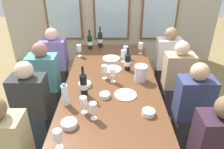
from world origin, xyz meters
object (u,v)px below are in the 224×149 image
object	(u,v)px
tasting_bowl_1	(149,113)
wine_glass_3	(94,108)
white_plate_0	(112,58)
seated_person_7	(168,63)
tasting_bowl_2	(105,95)
wine_glass_6	(80,49)
wine_bottle_3	(90,42)
seated_person_6	(56,63)
water_bottle	(66,95)
white_plate_1	(113,69)
wine_glass_4	(124,54)
wine_bottle_2	(84,84)
seated_person_5	(177,81)
seated_person_1	(192,110)
white_plate_2	(126,95)
wine_glass_1	(113,73)
metal_pitcher	(141,73)
wine_glass_7	(126,50)
seated_person_4	(46,83)
wine_glass_8	(105,69)
wine_glass_0	(84,102)
tasting_bowl_3	(70,124)
wine_glass_2	(141,46)
wine_bottle_1	(128,62)
seated_person_0	(33,108)
tasting_bowl_0	(85,84)
dining_table	(112,85)
wine_glass_5	(58,136)
wine_bottle_0	(101,39)

from	to	relation	value
tasting_bowl_1	wine_glass_3	bearing A→B (deg)	-173.88
white_plate_0	seated_person_7	xyz separation A→B (m)	(0.90, 0.30, -0.22)
tasting_bowl_2	wine_glass_6	distance (m)	1.14
wine_bottle_3	seated_person_6	xyz separation A→B (m)	(-0.56, -0.11, -0.33)
water_bottle	white_plate_1	bearing A→B (deg)	58.16
wine_glass_4	white_plate_1	bearing A→B (deg)	-122.81
wine_bottle_2	seated_person_5	size ratio (longest dim) A/B	0.30
wine_bottle_3	seated_person_1	bearing A→B (deg)	-46.24
white_plate_2	wine_glass_1	bearing A→B (deg)	115.78
metal_pitcher	wine_glass_6	world-z (taller)	metal_pitcher
seated_person_1	seated_person_6	size ratio (longest dim) A/B	1.00
wine_glass_7	seated_person_4	distance (m)	1.21
seated_person_7	wine_glass_8	bearing A→B (deg)	-138.68
water_bottle	seated_person_6	world-z (taller)	seated_person_6
wine_glass_1	water_bottle	bearing A→B (deg)	-136.87
metal_pitcher	wine_glass_6	bearing A→B (deg)	139.34
wine_glass_0	wine_glass_3	xyz separation A→B (m)	(0.10, -0.09, 0.00)
tasting_bowl_1	wine_glass_1	bearing A→B (deg)	118.78
tasting_bowl_3	seated_person_6	bearing A→B (deg)	107.62
wine_glass_4	seated_person_4	bearing A→B (deg)	-167.89
seated_person_1	wine_glass_2	bearing A→B (deg)	112.91
wine_bottle_1	wine_glass_8	world-z (taller)	wine_bottle_1
wine_glass_6	water_bottle	bearing A→B (deg)	-89.01
tasting_bowl_1	wine_glass_8	world-z (taller)	wine_glass_8
wine_bottle_2	seated_person_0	size ratio (longest dim) A/B	0.30
wine_bottle_3	wine_glass_0	world-z (taller)	wine_bottle_3
tasting_bowl_2	wine_glass_3	world-z (taller)	wine_glass_3
wine_glass_7	seated_person_4	bearing A→B (deg)	-161.53
white_plate_1	seated_person_5	world-z (taller)	seated_person_5
tasting_bowl_0	wine_bottle_1	bearing A→B (deg)	37.86
white_plate_1	wine_bottle_3	xyz separation A→B (m)	(-0.36, 0.72, 0.11)
wine_glass_3	wine_glass_8	distance (m)	0.74
white_plate_2	wine_glass_8	distance (m)	0.45
dining_table	wine_glass_3	distance (m)	0.73
water_bottle	wine_glass_5	distance (m)	0.56
seated_person_5	white_plate_1	bearing A→B (deg)	-176.57
wine_glass_7	water_bottle	bearing A→B (deg)	-120.23
wine_glass_1	tasting_bowl_0	bearing A→B (deg)	-163.82
wine_bottle_3	wine_glass_7	size ratio (longest dim) A/B	1.77
white_plate_2	white_plate_0	bearing A→B (deg)	99.54
wine_glass_6	wine_glass_1	bearing A→B (deg)	-56.54
white_plate_1	tasting_bowl_1	distance (m)	0.98
wine_bottle_0	tasting_bowl_3	bearing A→B (deg)	-95.60
wine_bottle_2	wine_glass_1	xyz separation A→B (m)	(0.31, 0.27, -0.01)
white_plate_1	tasting_bowl_3	size ratio (longest dim) A/B	1.67
wine_bottle_0	seated_person_6	world-z (taller)	seated_person_6
wine_bottle_2	wine_glass_5	xyz separation A→B (m)	(-0.11, -0.72, -0.01)
dining_table	wine_bottle_3	distance (m)	1.07
wine_bottle_0	tasting_bowl_2	xyz separation A→B (m)	(0.11, -1.43, -0.11)
white_plate_0	wine_glass_3	bearing A→B (deg)	-96.79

